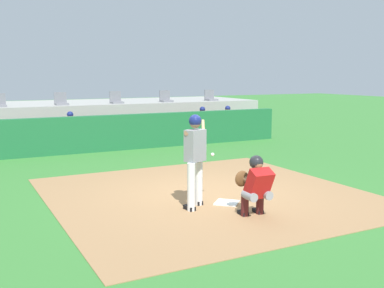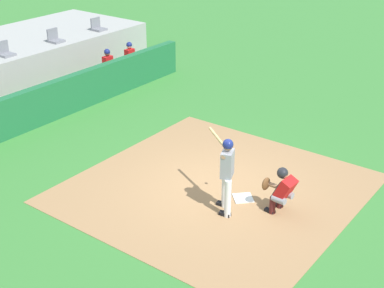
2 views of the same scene
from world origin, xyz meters
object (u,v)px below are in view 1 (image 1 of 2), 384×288
object	(u,v)px
dugout_player_1	(204,123)
stadium_seat_2	(61,101)
batter_at_plate	(195,155)
stadium_seat_5	(211,98)
dugout_player_0	(72,130)
stadium_seat_3	(116,100)
catcher_crouched	(255,184)
home_plate	(227,203)
stadium_seat_4	(166,99)
dugout_player_2	(229,121)

from	to	relation	value
dugout_player_1	stadium_seat_2	size ratio (longest dim) A/B	2.71
batter_at_plate	stadium_seat_5	world-z (taller)	stadium_seat_5
dugout_player_0	stadium_seat_3	size ratio (longest dim) A/B	2.71
dugout_player_1	catcher_crouched	bearing A→B (deg)	-113.55
catcher_crouched	dugout_player_1	xyz separation A→B (m)	(3.96, 9.09, 0.06)
home_plate	stadium_seat_4	size ratio (longest dim) A/B	0.92
dugout_player_1	dugout_player_2	bearing A→B (deg)	0.00
batter_at_plate	stadium_seat_2	xyz separation A→B (m)	(-0.40, 10.13, 0.50)
batter_at_plate	stadium_seat_2	world-z (taller)	stadium_seat_2
batter_at_plate	stadium_seat_2	distance (m)	10.15
dugout_player_2	stadium_seat_4	distance (m)	2.90
dugout_player_0	catcher_crouched	bearing A→B (deg)	-82.55
catcher_crouched	dugout_player_0	size ratio (longest dim) A/B	1.36
batter_at_plate	stadium_seat_2	size ratio (longest dim) A/B	3.76
dugout_player_1	stadium_seat_4	xyz separation A→B (m)	(-0.72, 2.03, 0.86)
stadium_seat_5	home_plate	bearing A→B (deg)	-118.02
batter_at_plate	stadium_seat_5	size ratio (longest dim) A/B	3.76
dugout_player_1	stadium_seat_3	bearing A→B (deg)	144.78
home_plate	dugout_player_2	bearing A→B (deg)	57.79
stadium_seat_3	stadium_seat_5	world-z (taller)	same
catcher_crouched	stadium_seat_5	distance (m)	12.41
dugout_player_2	stadium_seat_2	size ratio (longest dim) A/B	2.71
home_plate	stadium_seat_4	bearing A→B (deg)	72.29
dugout_player_1	batter_at_plate	bearing A→B (deg)	-119.84
stadium_seat_5	dugout_player_1	bearing A→B (deg)	-125.49
stadium_seat_5	dugout_player_2	bearing A→B (deg)	-98.00
stadium_seat_2	stadium_seat_5	size ratio (longest dim) A/B	1.00
stadium_seat_3	stadium_seat_4	xyz separation A→B (m)	(2.17, 0.00, 0.00)
catcher_crouched	dugout_player_0	xyz separation A→B (m)	(-1.19, 9.09, 0.06)
home_plate	stadium_seat_2	distance (m)	10.35
home_plate	stadium_seat_5	world-z (taller)	stadium_seat_5
dugout_player_1	stadium_seat_3	distance (m)	3.63
stadium_seat_3	dugout_player_0	bearing A→B (deg)	-138.12
dugout_player_2	stadium_seat_3	size ratio (longest dim) A/B	2.71
home_plate	dugout_player_0	bearing A→B (deg)	98.29
stadium_seat_2	stadium_seat_4	distance (m)	4.33
dugout_player_2	stadium_seat_2	distance (m)	6.59
dugout_player_0	dugout_player_1	bearing A→B (deg)	0.00
stadium_seat_4	stadium_seat_2	bearing A→B (deg)	180.00
batter_at_plate	dugout_player_1	bearing A→B (deg)	60.16
dugout_player_0	stadium_seat_5	bearing A→B (deg)	17.13
home_plate	batter_at_plate	bearing A→B (deg)	176.22
home_plate	stadium_seat_3	xyz separation A→B (m)	(1.08, 10.18, 1.51)
batter_at_plate	stadium_seat_5	bearing A→B (deg)	58.97
dugout_player_1	stadium_seat_5	world-z (taller)	stadium_seat_5
dugout_player_0	dugout_player_2	distance (m)	6.32
catcher_crouched	stadium_seat_4	distance (m)	11.63
catcher_crouched	stadium_seat_5	size ratio (longest dim) A/B	3.69
dugout_player_1	stadium_seat_3	world-z (taller)	stadium_seat_3
batter_at_plate	dugout_player_1	distance (m)	9.34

